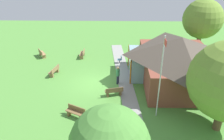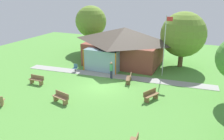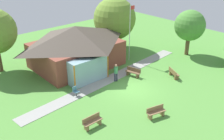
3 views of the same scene
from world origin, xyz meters
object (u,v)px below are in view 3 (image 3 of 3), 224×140
at_px(patio_chair_west, 76,92).
at_px(tree_behind_pavilion_right, 115,19).
at_px(bench_front_center, 156,112).
at_px(flagpole, 130,31).
at_px(visitor_on_path, 116,71).
at_px(bench_mid_right, 174,73).
at_px(bench_rear_near_path, 133,72).
at_px(pavilion, 76,46).
at_px(tree_east_hedge, 190,26).
at_px(bench_mid_left, 92,122).

xyz_separation_m(patio_chair_west, tree_behind_pavilion_right, (10.19, 6.45, 3.31)).
distance_m(bench_front_center, patio_chair_west, 7.05).
height_order(flagpole, bench_front_center, flagpole).
distance_m(bench_front_center, visitor_on_path, 6.47).
distance_m(bench_mid_right, bench_front_center, 7.14).
height_order(bench_rear_near_path, bench_mid_right, same).
distance_m(pavilion, bench_rear_near_path, 6.50).
relative_size(bench_mid_right, visitor_on_path, 0.88).
xyz_separation_m(patio_chair_west, tree_east_hedge, (15.16, -0.65, 3.04)).
bearing_deg(bench_mid_left, flagpole, -146.64).
bearing_deg(patio_chair_west, flagpole, -171.91).
height_order(bench_rear_near_path, tree_east_hedge, tree_east_hedge).
xyz_separation_m(bench_front_center, visitor_on_path, (1.61, 6.23, 0.62)).
distance_m(pavilion, flagpole, 5.92).
relative_size(bench_front_center, tree_behind_pavilion_right, 0.25).
xyz_separation_m(flagpole, bench_rear_near_path, (-2.55, -3.13, -2.97)).
bearing_deg(tree_behind_pavilion_right, bench_rear_near_path, -118.68).
distance_m(flagpole, bench_front_center, 11.34).
distance_m(patio_chair_west, tree_behind_pavilion_right, 12.51).
distance_m(flagpole, bench_rear_near_path, 5.01).
relative_size(flagpole, bench_mid_left, 4.10).
height_order(flagpole, tree_behind_pavilion_right, tree_behind_pavilion_right).
bearing_deg(bench_mid_right, bench_rear_near_path, -108.24).
height_order(flagpole, patio_chair_west, flagpole).
distance_m(pavilion, visitor_on_path, 5.50).
bearing_deg(bench_rear_near_path, tree_behind_pavilion_right, -42.88).
distance_m(bench_mid_right, visitor_on_path, 5.70).
bearing_deg(patio_chair_west, bench_mid_left, 62.44).
distance_m(bench_mid_right, bench_mid_left, 10.73).
xyz_separation_m(flagpole, tree_behind_pavilion_right, (1.28, 3.88, 0.36)).
distance_m(flagpole, bench_mid_left, 12.86).
bearing_deg(bench_front_center, pavilion, -80.47).
distance_m(pavilion, patio_chair_west, 6.52).
xyz_separation_m(bench_mid_right, bench_front_center, (-6.39, -3.18, 0.00)).
distance_m(bench_rear_near_path, bench_front_center, 6.93).
bearing_deg(bench_mid_left, patio_chair_west, -109.58).
bearing_deg(visitor_on_path, bench_rear_near_path, -156.53).
distance_m(flagpole, patio_chair_west, 9.74).
bearing_deg(tree_east_hedge, bench_mid_right, -156.22).
bearing_deg(bench_rear_near_path, bench_mid_right, -148.72).
xyz_separation_m(flagpole, bench_mid_right, (0.23, -5.87, -2.97)).
relative_size(patio_chair_west, tree_east_hedge, 0.17).
height_order(bench_mid_right, tree_east_hedge, tree_east_hedge).
height_order(bench_front_center, tree_behind_pavilion_right, tree_behind_pavilion_right).
xyz_separation_m(bench_mid_left, bench_front_center, (4.29, -2.18, 0.00)).
bearing_deg(bench_front_center, bench_rear_near_path, -107.24).
height_order(patio_chair_west, tree_east_hedge, tree_east_hedge).
height_order(bench_mid_left, tree_behind_pavilion_right, tree_behind_pavilion_right).
xyz_separation_m(bench_rear_near_path, tree_east_hedge, (8.80, -0.09, 3.06)).
xyz_separation_m(bench_mid_right, tree_behind_pavilion_right, (1.04, 9.75, 3.33)).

